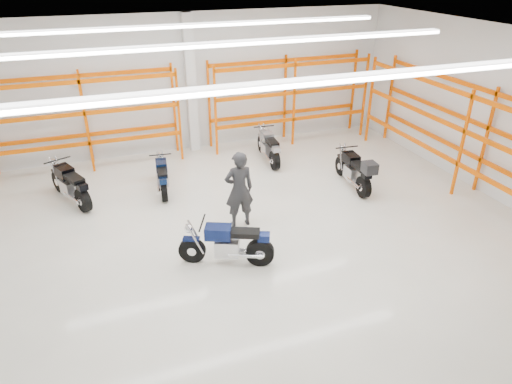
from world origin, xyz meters
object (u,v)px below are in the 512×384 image
object	(u,v)px
motorcycle_main	(230,245)
motorcycle_back_b	(163,177)
motorcycle_back_a	(71,186)
motorcycle_back_d	(355,171)
structural_column	(191,85)
motorcycle_back_c	(269,148)
standing_man	(239,190)

from	to	relation	value
motorcycle_main	motorcycle_back_b	size ratio (longest dim) A/B	1.04
motorcycle_back_a	motorcycle_back_b	distance (m)	2.44
motorcycle_back_a	motorcycle_back_d	distance (m)	7.90
motorcycle_back_a	structural_column	size ratio (longest dim) A/B	0.46
motorcycle_back_d	motorcycle_back_a	bearing A→B (deg)	166.30
motorcycle_back_b	motorcycle_back_d	world-z (taller)	motorcycle_back_d
motorcycle_back_b	motorcycle_back_c	world-z (taller)	motorcycle_back_c
structural_column	motorcycle_main	bearing A→B (deg)	-96.54
motorcycle_back_a	motorcycle_back_b	bearing A→B (deg)	-4.40
motorcycle_back_b	motorcycle_back_a	bearing A→B (deg)	175.60
motorcycle_back_b	motorcycle_back_d	distance (m)	5.50
motorcycle_back_a	motorcycle_back_d	bearing A→B (deg)	-13.70
motorcycle_back_b	standing_man	bearing A→B (deg)	-58.94
motorcycle_main	motorcycle_back_c	bearing A→B (deg)	60.31
standing_man	motorcycle_back_c	bearing A→B (deg)	-120.18
motorcycle_back_a	motorcycle_main	bearing A→B (deg)	-52.06
motorcycle_main	motorcycle_back_a	xyz separation A→B (m)	(-3.23, 4.15, 0.03)
motorcycle_back_c	standing_man	distance (m)	4.09
motorcycle_back_b	motorcycle_back_d	xyz separation A→B (m)	(5.24, -1.68, 0.10)
motorcycle_back_a	standing_man	bearing A→B (deg)	-34.14
motorcycle_back_a	standing_man	distance (m)	4.77
structural_column	motorcycle_back_c	bearing A→B (deg)	-43.03
motorcycle_back_b	motorcycle_back_c	xyz separation A→B (m)	(3.62, 0.98, 0.04)
motorcycle_main	motorcycle_back_d	size ratio (longest dim) A/B	0.90
motorcycle_back_a	motorcycle_back_d	world-z (taller)	motorcycle_back_d
motorcycle_main	standing_man	distance (m)	1.71
motorcycle_back_d	structural_column	xyz separation A→B (m)	(-3.65, 4.56, 1.71)
standing_man	motorcycle_back_b	bearing A→B (deg)	-57.51
motorcycle_back_a	motorcycle_back_c	xyz separation A→B (m)	(6.05, 0.79, -0.02)
motorcycle_back_a	structural_column	xyz separation A→B (m)	(4.02, 2.69, 1.74)
standing_man	motorcycle_back_a	bearing A→B (deg)	-32.70
motorcycle_back_a	motorcycle_back_d	size ratio (longest dim) A/B	0.94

